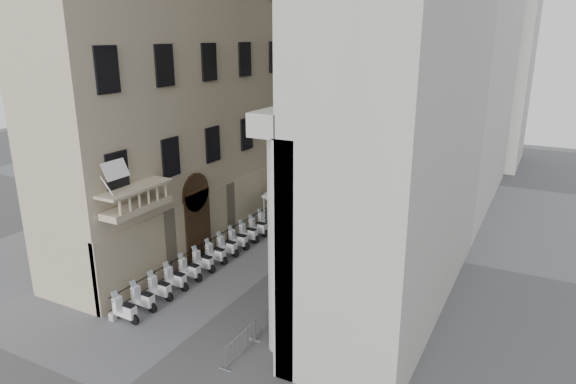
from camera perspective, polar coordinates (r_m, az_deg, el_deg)
name	(u,v)px	position (r m, az deg, el deg)	size (l,w,h in m)	color
far_building	(428,21)	(61.34, 15.30, 17.86)	(22.00, 10.00, 30.00)	beige
iron_fence	(257,230)	(37.38, -3.51, -4.22)	(0.30, 28.00, 1.40)	black
blue_awning	(401,215)	(41.26, 12.48, -2.52)	(1.60, 3.00, 3.00)	navy
flag	(130,313)	(27.96, -17.14, -12.77)	(1.00, 1.40, 8.20)	#9E0C11
scooter_0	(126,321)	(27.33, -17.53, -13.54)	(0.56, 1.40, 1.50)	silver
scooter_1	(144,310)	(28.10, -15.68, -12.47)	(0.56, 1.40, 1.50)	silver
scooter_2	(161,299)	(28.91, -13.94, -11.44)	(0.56, 1.40, 1.50)	silver
scooter_3	(176,289)	(29.74, -12.31, -10.47)	(0.56, 1.40, 1.50)	silver
scooter_4	(191,280)	(30.61, -10.78, -9.54)	(0.56, 1.40, 1.50)	silver
scooter_5	(204,271)	(31.51, -9.34, -8.65)	(0.56, 1.40, 1.50)	silver
scooter_6	(216,263)	(32.43, -7.99, -7.81)	(0.56, 1.40, 1.50)	silver
scooter_7	(228,255)	(33.37, -6.72, -7.01)	(0.56, 1.40, 1.50)	silver
scooter_8	(239,248)	(34.34, -5.52, -6.26)	(0.56, 1.40, 1.50)	silver
scooter_9	(249,242)	(35.33, -4.40, -5.54)	(0.56, 1.40, 1.50)	silver
scooter_10	(258,236)	(36.33, -3.33, -4.86)	(0.56, 1.40, 1.50)	silver
scooter_11	(267,230)	(37.35, -2.33, -4.22)	(0.56, 1.40, 1.50)	silver
scooter_12	(276,224)	(38.39, -1.38, -3.61)	(0.56, 1.40, 1.50)	silver
scooter_13	(284,219)	(39.43, -0.49, -3.03)	(0.56, 1.40, 1.50)	silver
scooter_14	(291,214)	(40.50, 0.36, -2.48)	(0.56, 1.40, 1.50)	silver
barrier_0	(240,355)	(23.87, -5.31, -17.62)	(0.60, 2.40, 1.10)	#9FA2A7
barrier_1	(268,328)	(25.64, -2.20, -14.85)	(0.60, 2.40, 1.10)	#9FA2A7
barrier_2	(292,305)	(27.53, 0.44, -12.42)	(0.60, 2.40, 1.10)	#9FA2A7
barrier_3	(312,285)	(29.51, 2.69, -10.29)	(0.60, 2.40, 1.10)	#9FA2A7
barrier_4	(329,268)	(31.57, 4.63, -8.42)	(0.60, 2.40, 1.10)	#9FA2A7
barrier_5	(345,253)	(33.68, 6.31, -6.77)	(0.60, 2.40, 1.10)	#9FA2A7
barrier_6	(358,240)	(35.84, 7.79, -5.31)	(0.60, 2.40, 1.10)	#9FA2A7
barrier_7	(370,228)	(38.05, 9.08, -4.02)	(0.60, 2.40, 1.10)	#9FA2A7
security_tent	(293,187)	(37.17, 0.54, 0.57)	(4.41, 4.41, 3.58)	silver
street_lamp	(299,156)	(39.97, 1.25, 4.05)	(2.51, 0.21, 7.68)	#95979D
info_kiosk	(271,219)	(37.04, -1.91, -3.05)	(0.50, 0.79, 1.62)	black
pedestrian_a	(355,199)	(42.10, 7.41, -0.73)	(0.57, 0.38, 1.58)	black
pedestrian_b	(382,201)	(41.42, 10.41, -1.01)	(0.87, 0.68, 1.80)	black
pedestrian_c	(368,174)	(49.05, 8.91, 1.94)	(0.89, 0.58, 1.83)	black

